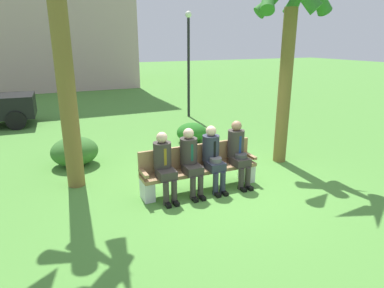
{
  "coord_description": "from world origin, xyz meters",
  "views": [
    {
      "loc": [
        -3.15,
        -5.61,
        2.92
      ],
      "look_at": [
        -0.38,
        0.47,
        0.85
      ],
      "focal_mm": 31.55,
      "sensor_mm": 36.0,
      "label": 1
    }
  ],
  "objects_px": {
    "seated_man_rightmost": "(238,150)",
    "street_lamp": "(189,55)",
    "seated_man_leftmost": "(164,163)",
    "shrub_mid_lawn": "(75,151)",
    "park_bench": "(199,168)",
    "seated_man_centerleft": "(190,158)",
    "seated_man_centerright": "(213,155)",
    "palm_tree_tall": "(289,19)",
    "shrub_near_bench": "(192,132)"
  },
  "relations": [
    {
      "from": "seated_man_centerleft",
      "to": "park_bench",
      "type": "bearing_deg",
      "value": 27.72
    },
    {
      "from": "seated_man_leftmost",
      "to": "palm_tree_tall",
      "type": "relative_size",
      "value": 0.27
    },
    {
      "from": "shrub_near_bench",
      "to": "park_bench",
      "type": "bearing_deg",
      "value": -111.93
    },
    {
      "from": "street_lamp",
      "to": "shrub_mid_lawn",
      "type": "bearing_deg",
      "value": -140.97
    },
    {
      "from": "park_bench",
      "to": "street_lamp",
      "type": "xyz_separation_m",
      "value": [
        2.56,
        6.27,
        1.94
      ]
    },
    {
      "from": "palm_tree_tall",
      "to": "shrub_near_bench",
      "type": "distance_m",
      "value": 4.13
    },
    {
      "from": "seated_man_leftmost",
      "to": "shrub_near_bench",
      "type": "relative_size",
      "value": 1.43
    },
    {
      "from": "seated_man_rightmost",
      "to": "palm_tree_tall",
      "type": "relative_size",
      "value": 0.28
    },
    {
      "from": "seated_man_centerleft",
      "to": "seated_man_centerright",
      "type": "height_order",
      "value": "seated_man_centerleft"
    },
    {
      "from": "shrub_mid_lawn",
      "to": "palm_tree_tall",
      "type": "bearing_deg",
      "value": -21.1
    },
    {
      "from": "seated_man_leftmost",
      "to": "seated_man_rightmost",
      "type": "relative_size",
      "value": 0.96
    },
    {
      "from": "seated_man_rightmost",
      "to": "palm_tree_tall",
      "type": "distance_m",
      "value": 3.21
    },
    {
      "from": "seated_man_centerleft",
      "to": "shrub_near_bench",
      "type": "relative_size",
      "value": 1.45
    },
    {
      "from": "seated_man_centerleft",
      "to": "palm_tree_tall",
      "type": "distance_m",
      "value": 3.9
    },
    {
      "from": "shrub_near_bench",
      "to": "seated_man_centerright",
      "type": "bearing_deg",
      "value": -107.25
    },
    {
      "from": "seated_man_centerright",
      "to": "seated_man_rightmost",
      "type": "height_order",
      "value": "seated_man_rightmost"
    },
    {
      "from": "shrub_mid_lawn",
      "to": "street_lamp",
      "type": "bearing_deg",
      "value": 39.03
    },
    {
      "from": "street_lamp",
      "to": "park_bench",
      "type": "bearing_deg",
      "value": -112.22
    },
    {
      "from": "seated_man_centerright",
      "to": "street_lamp",
      "type": "xyz_separation_m",
      "value": [
        2.32,
        6.4,
        1.65
      ]
    },
    {
      "from": "seated_man_centerright",
      "to": "shrub_mid_lawn",
      "type": "distance_m",
      "value": 3.54
    },
    {
      "from": "park_bench",
      "to": "palm_tree_tall",
      "type": "bearing_deg",
      "value": 14.25
    },
    {
      "from": "seated_man_centerright",
      "to": "street_lamp",
      "type": "distance_m",
      "value": 7.01
    },
    {
      "from": "street_lamp",
      "to": "seated_man_centerright",
      "type": "bearing_deg",
      "value": -109.91
    },
    {
      "from": "palm_tree_tall",
      "to": "street_lamp",
      "type": "distance_m",
      "value": 5.71
    },
    {
      "from": "seated_man_centerright",
      "to": "park_bench",
      "type": "bearing_deg",
      "value": 150.57
    },
    {
      "from": "seated_man_rightmost",
      "to": "shrub_near_bench",
      "type": "bearing_deg",
      "value": 82.69
    },
    {
      "from": "shrub_mid_lawn",
      "to": "seated_man_leftmost",
      "type": "bearing_deg",
      "value": -62.19
    },
    {
      "from": "park_bench",
      "to": "palm_tree_tall",
      "type": "relative_size",
      "value": 0.5
    },
    {
      "from": "park_bench",
      "to": "shrub_near_bench",
      "type": "xyz_separation_m",
      "value": [
        1.24,
        3.07,
        -0.16
      ]
    },
    {
      "from": "seated_man_leftmost",
      "to": "shrub_mid_lawn",
      "type": "xyz_separation_m",
      "value": [
        -1.36,
        2.58,
        -0.37
      ]
    },
    {
      "from": "seated_man_rightmost",
      "to": "seated_man_centerright",
      "type": "bearing_deg",
      "value": -179.6
    },
    {
      "from": "seated_man_leftmost",
      "to": "shrub_mid_lawn",
      "type": "bearing_deg",
      "value": 117.81
    },
    {
      "from": "seated_man_leftmost",
      "to": "palm_tree_tall",
      "type": "distance_m",
      "value": 4.31
    },
    {
      "from": "park_bench",
      "to": "shrub_mid_lawn",
      "type": "height_order",
      "value": "park_bench"
    },
    {
      "from": "park_bench",
      "to": "seated_man_rightmost",
      "type": "bearing_deg",
      "value": -9.06
    },
    {
      "from": "palm_tree_tall",
      "to": "street_lamp",
      "type": "relative_size",
      "value": 1.24
    },
    {
      "from": "seated_man_centerleft",
      "to": "shrub_mid_lawn",
      "type": "xyz_separation_m",
      "value": [
        -1.9,
        2.58,
        -0.38
      ]
    },
    {
      "from": "park_bench",
      "to": "seated_man_centerleft",
      "type": "xyz_separation_m",
      "value": [
        -0.25,
        -0.13,
        0.29
      ]
    },
    {
      "from": "seated_man_centerleft",
      "to": "seated_man_centerright",
      "type": "distance_m",
      "value": 0.49
    },
    {
      "from": "park_bench",
      "to": "seated_man_centerright",
      "type": "distance_m",
      "value": 0.4
    },
    {
      "from": "seated_man_centerright",
      "to": "shrub_near_bench",
      "type": "distance_m",
      "value": 3.39
    },
    {
      "from": "palm_tree_tall",
      "to": "shrub_mid_lawn",
      "type": "xyz_separation_m",
      "value": [
        -4.68,
        1.81,
        -3.01
      ]
    },
    {
      "from": "seated_man_centerright",
      "to": "seated_man_leftmost",
      "type": "bearing_deg",
      "value": 179.76
    },
    {
      "from": "seated_man_leftmost",
      "to": "seated_man_centerleft",
      "type": "xyz_separation_m",
      "value": [
        0.54,
        0.0,
        0.01
      ]
    },
    {
      "from": "seated_man_leftmost",
      "to": "palm_tree_tall",
      "type": "bearing_deg",
      "value": 13.12
    },
    {
      "from": "seated_man_rightmost",
      "to": "shrub_mid_lawn",
      "type": "relative_size",
      "value": 1.21
    },
    {
      "from": "park_bench",
      "to": "shrub_near_bench",
      "type": "relative_size",
      "value": 2.69
    },
    {
      "from": "seated_man_rightmost",
      "to": "street_lamp",
      "type": "relative_size",
      "value": 0.34
    },
    {
      "from": "seated_man_rightmost",
      "to": "shrub_near_bench",
      "type": "xyz_separation_m",
      "value": [
        0.41,
        3.21,
        -0.46
      ]
    },
    {
      "from": "seated_man_centerleft",
      "to": "street_lamp",
      "type": "xyz_separation_m",
      "value": [
        2.81,
        6.4,
        1.65
      ]
    }
  ]
}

